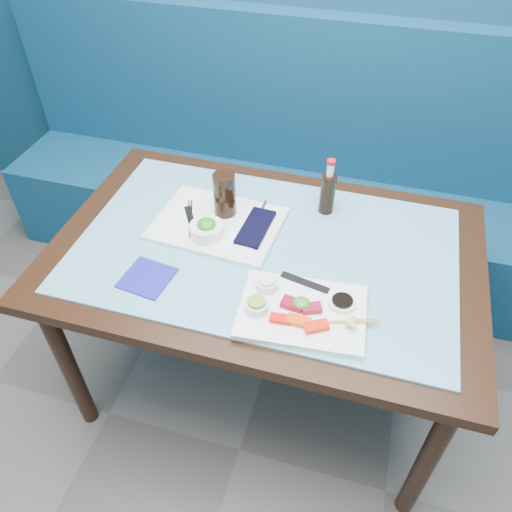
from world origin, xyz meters
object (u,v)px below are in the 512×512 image
(booth_bench, at_px, (309,195))
(dining_table, at_px, (265,267))
(seaweed_bowl, at_px, (207,230))
(cola_glass, at_px, (225,195))
(blue_napkin, at_px, (147,278))
(serving_tray, at_px, (218,224))
(cola_bottle_body, at_px, (328,194))
(sashimi_plate, at_px, (302,312))

(booth_bench, relative_size, dining_table, 2.14)
(seaweed_bowl, relative_size, cola_glass, 0.71)
(dining_table, relative_size, blue_napkin, 9.79)
(booth_bench, height_order, blue_napkin, booth_bench)
(serving_tray, distance_m, cola_bottle_body, 0.39)
(booth_bench, relative_size, blue_napkin, 20.98)
(serving_tray, distance_m, blue_napkin, 0.32)
(booth_bench, relative_size, sashimi_plate, 8.37)
(seaweed_bowl, bearing_deg, sashimi_plate, -31.82)
(booth_bench, xyz_separation_m, dining_table, (0.00, -0.84, 0.29))
(seaweed_bowl, distance_m, cola_bottle_body, 0.44)
(booth_bench, distance_m, cola_bottle_body, 0.76)
(cola_bottle_body, bearing_deg, cola_glass, -158.75)
(cola_glass, bearing_deg, cola_bottle_body, 21.25)
(seaweed_bowl, distance_m, cola_glass, 0.14)
(booth_bench, xyz_separation_m, serving_tray, (-0.19, -0.78, 0.39))
(booth_bench, height_order, sashimi_plate, booth_bench)
(dining_table, height_order, sashimi_plate, sashimi_plate)
(booth_bench, bearing_deg, cola_glass, -103.69)
(booth_bench, distance_m, cola_glass, 0.88)
(serving_tray, bearing_deg, blue_napkin, -108.90)
(booth_bench, xyz_separation_m, seaweed_bowl, (-0.20, -0.85, 0.42))
(dining_table, bearing_deg, serving_tray, 161.19)
(sashimi_plate, xyz_separation_m, cola_bottle_body, (-0.02, 0.49, 0.07))
(cola_bottle_body, bearing_deg, serving_tray, -151.68)
(dining_table, bearing_deg, cola_bottle_body, 57.87)
(sashimi_plate, bearing_deg, cola_bottle_body, 87.50)
(blue_napkin, bearing_deg, seaweed_bowl, 62.71)
(seaweed_bowl, bearing_deg, blue_napkin, -117.29)
(blue_napkin, bearing_deg, sashimi_plate, -0.80)
(booth_bench, xyz_separation_m, cola_glass, (-0.18, -0.72, 0.48))
(dining_table, relative_size, cola_bottle_body, 9.39)
(dining_table, xyz_separation_m, sashimi_plate, (0.18, -0.24, 0.10))
(sashimi_plate, height_order, cola_glass, cola_glass)
(sashimi_plate, height_order, blue_napkin, sashimi_plate)
(cola_bottle_body, height_order, blue_napkin, cola_bottle_body)
(dining_table, relative_size, cola_glass, 8.92)
(sashimi_plate, bearing_deg, cola_glass, 129.38)
(sashimi_plate, distance_m, blue_napkin, 0.49)
(cola_glass, xyz_separation_m, cola_bottle_body, (0.33, 0.13, -0.02))
(dining_table, relative_size, seaweed_bowl, 12.58)
(booth_bench, bearing_deg, dining_table, -90.00)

